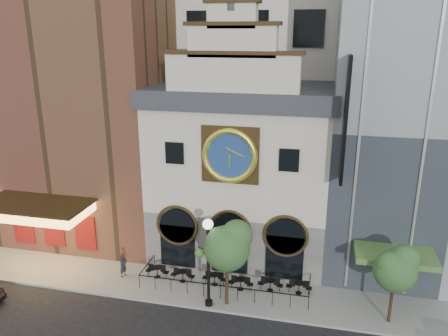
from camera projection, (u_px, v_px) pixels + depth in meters
ground at (216, 312)px, 25.68m from camera, size 120.00×120.00×0.00m
sidewalk at (225, 288)px, 27.99m from camera, size 44.00×5.00×0.15m
clock_building at (242, 166)px, 30.97m from camera, size 12.60×8.78×18.65m
theater_building at (84, 75)px, 33.96m from camera, size 14.00×15.60×25.00m
retail_building at (439, 120)px, 29.18m from camera, size 14.00×14.40×20.00m
cafe_railing at (225, 281)px, 27.83m from camera, size 10.60×2.60×0.90m
bistro_0 at (157, 271)px, 28.93m from camera, size 1.58×0.68×0.90m
bistro_1 at (183, 275)px, 28.44m from camera, size 1.58×0.68×0.90m
bistro_2 at (215, 278)px, 28.06m from camera, size 1.58×0.68×0.90m
bistro_3 at (241, 283)px, 27.55m from camera, size 1.58×0.68×0.90m
bistro_4 at (270, 284)px, 27.42m from camera, size 1.58×0.68×0.90m
bistro_5 at (299, 287)px, 27.14m from camera, size 1.58×0.68×0.90m
pedestrian at (123, 265)px, 28.97m from camera, size 0.53×0.67×1.60m
lamppost at (208, 253)px, 25.09m from camera, size 1.73×0.94×5.58m
tree_left at (228, 245)px, 25.09m from camera, size 2.78×2.68×5.35m
tree_right at (396, 268)px, 23.63m from camera, size 2.42×2.33×4.66m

